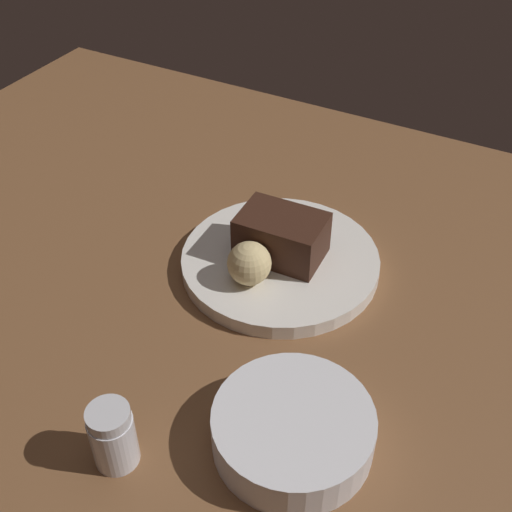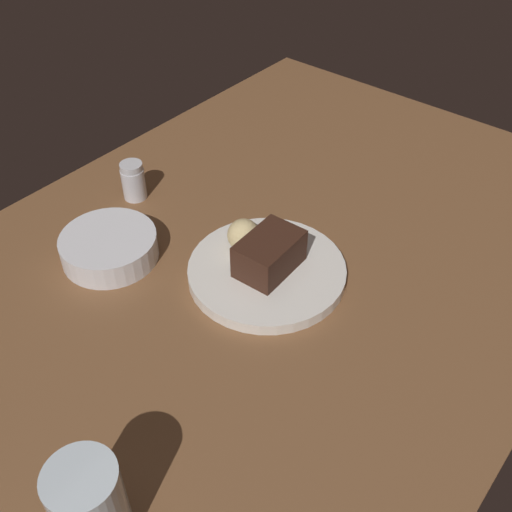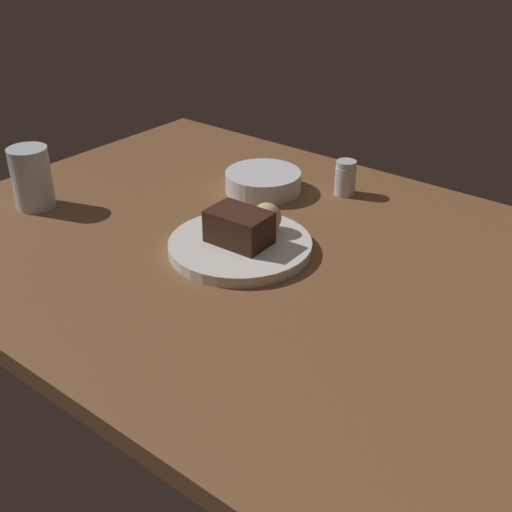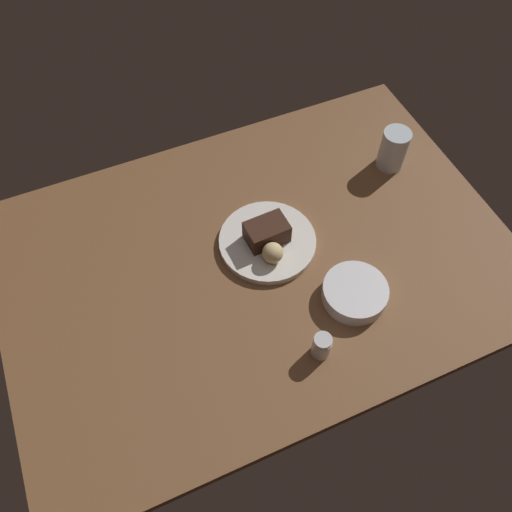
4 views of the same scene
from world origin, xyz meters
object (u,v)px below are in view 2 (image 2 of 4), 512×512
at_px(bread_roll, 244,235).
at_px(water_glass, 90,506).
at_px(salt_shaker, 133,181).
at_px(chocolate_cake_slice, 269,254).
at_px(side_bowl, 109,247).
at_px(dessert_plate, 267,271).

height_order(bread_roll, water_glass, water_glass).
xyz_separation_m(salt_shaker, water_glass, (0.42, 0.41, 0.02)).
xyz_separation_m(chocolate_cake_slice, side_bowl, (0.12, -0.21, -0.03)).
bearing_deg(dessert_plate, salt_shaker, -92.22).
relative_size(chocolate_cake_slice, bread_roll, 1.97).
distance_m(salt_shaker, water_glass, 0.58).
bearing_deg(chocolate_cake_slice, side_bowl, -60.86).
distance_m(chocolate_cake_slice, bread_roll, 0.06).
bearing_deg(dessert_plate, bread_roll, -102.23).
xyz_separation_m(dessert_plate, salt_shaker, (-0.01, -0.30, 0.02)).
bearing_deg(side_bowl, water_glass, 47.98).
xyz_separation_m(dessert_plate, side_bowl, (0.12, -0.21, 0.01)).
bearing_deg(chocolate_cake_slice, water_glass, 14.17).
distance_m(bread_roll, side_bowl, 0.21).
bearing_deg(bread_roll, water_glass, 21.01).
bearing_deg(water_glass, bread_roll, -158.99).
bearing_deg(bread_roll, dessert_plate, 77.77).
xyz_separation_m(bread_roll, water_glass, (0.42, 0.16, 0.01)).
height_order(chocolate_cake_slice, side_bowl, chocolate_cake_slice).
xyz_separation_m(water_glass, side_bowl, (-0.29, -0.32, -0.04)).
bearing_deg(side_bowl, salt_shaker, -145.95).
distance_m(dessert_plate, bread_roll, 0.07).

